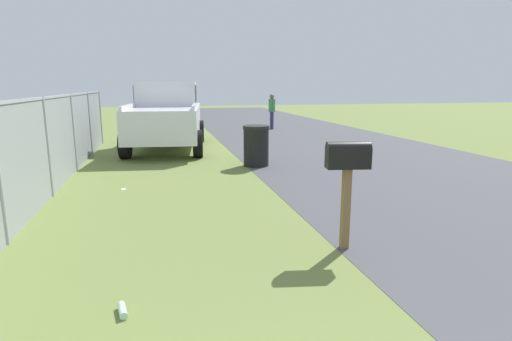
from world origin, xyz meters
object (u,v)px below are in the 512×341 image
(mailbox, at_px, (348,164))
(pedestrian, at_px, (272,109))
(trash_bin, at_px, (256,146))
(pickup_truck, at_px, (167,114))

(mailbox, bearing_deg, pedestrian, -2.47)
(trash_bin, bearing_deg, pedestrian, -17.97)
(pickup_truck, bearing_deg, trash_bin, -142.33)
(trash_bin, height_order, pedestrian, pedestrian)
(pickup_truck, xyz_separation_m, pedestrian, (4.81, -4.74, -0.19))
(trash_bin, distance_m, pedestrian, 8.68)
(mailbox, xyz_separation_m, trash_bin, (5.38, -0.15, -0.56))
(mailbox, bearing_deg, pickup_truck, 21.50)
(pedestrian, bearing_deg, mailbox, 104.33)
(pedestrian, bearing_deg, trash_bin, 98.06)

